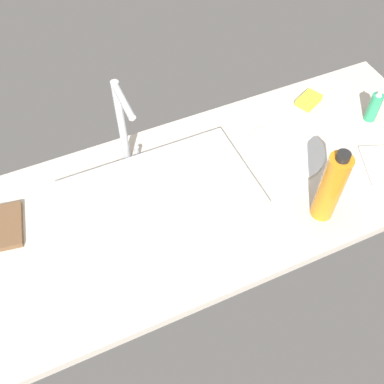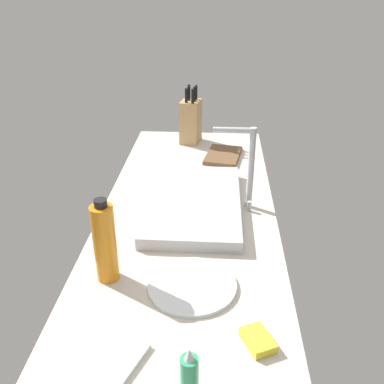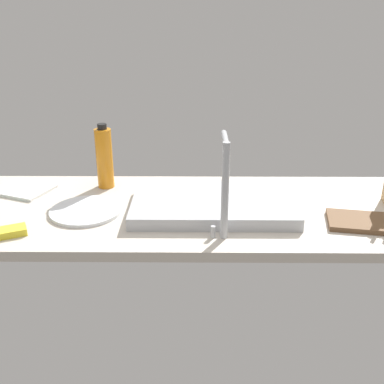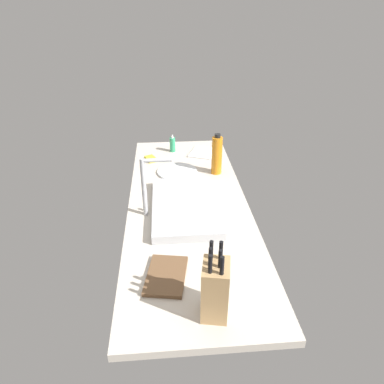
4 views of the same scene
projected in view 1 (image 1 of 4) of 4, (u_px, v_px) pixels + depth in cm
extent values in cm
cube|color=beige|center=(184.00, 203.00, 140.19)|extent=(185.77, 65.75, 3.50)
cube|color=#B7BABF|center=(158.00, 199.00, 136.25)|extent=(58.64, 34.84, 4.49)
cylinder|color=#B7BABF|center=(122.00, 124.00, 136.08)|extent=(2.40, 2.40, 31.90)
cylinder|color=#B7BABF|center=(123.00, 101.00, 120.19)|extent=(2.00, 14.36, 2.00)
cylinder|color=#B7BABF|center=(137.00, 151.00, 148.09)|extent=(1.60, 1.60, 4.00)
cylinder|color=#2D9966|center=(374.00, 107.00, 155.93)|extent=(4.03, 4.03, 10.57)
cone|color=silver|center=(380.00, 92.00, 150.59)|extent=(2.22, 2.22, 2.80)
cylinder|color=orange|center=(331.00, 188.00, 126.38)|extent=(6.68, 6.68, 24.22)
cylinder|color=black|center=(343.00, 156.00, 115.81)|extent=(3.67, 3.67, 2.20)
cylinder|color=white|center=(286.00, 151.00, 150.10)|extent=(25.87, 25.87, 1.20)
cube|color=yellow|center=(309.00, 100.00, 164.16)|extent=(10.69, 9.22, 2.40)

